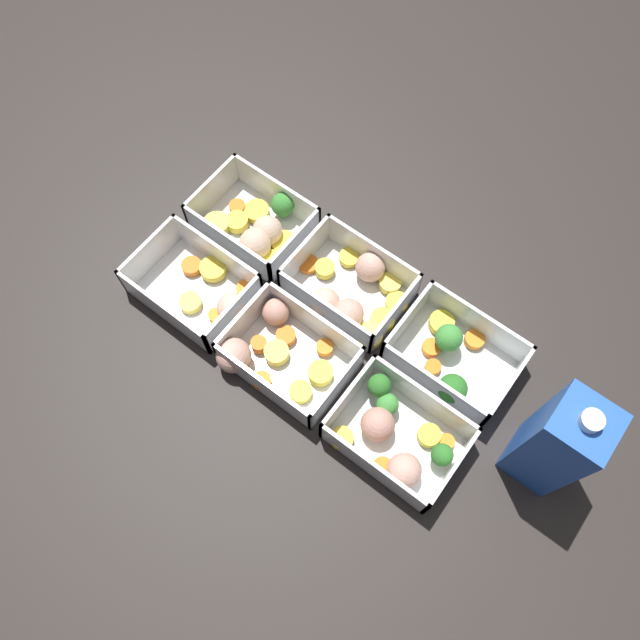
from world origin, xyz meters
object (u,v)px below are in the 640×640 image
object	(u,v)px
container_near_right	(257,227)
juice_carton	(556,443)
container_near_center	(351,291)
container_far_right	(202,289)
container_far_left	(395,435)
container_near_left	(452,357)
container_far_center	(276,352)

from	to	relation	value
container_near_right	juice_carton	distance (m)	0.50
container_near_right	juice_carton	xyz separation A→B (m)	(-0.49, 0.05, 0.07)
container_near_center	container_near_right	world-z (taller)	same
container_near_right	container_far_right	bearing A→B (deg)	91.57
container_far_left	container_far_right	world-z (taller)	same
juice_carton	container_near_left	bearing A→B (deg)	-17.61
container_near_center	juice_carton	distance (m)	0.33
container_near_left	container_near_right	xyz separation A→B (m)	(0.34, 0.00, -0.00)
container_near_left	container_near_center	bearing A→B (deg)	0.44
container_far_center	juice_carton	size ratio (longest dim) A/B	0.82
container_near_center	container_far_right	distance (m)	0.21
container_far_right	container_far_center	bearing A→B (deg)	175.66
container_near_left	container_near_center	distance (m)	0.17
container_near_right	container_far_left	xyz separation A→B (m)	(-0.34, 0.13, 0.00)
container_far_right	juice_carton	size ratio (longest dim) A/B	0.87
container_far_left	container_far_right	bearing A→B (deg)	-1.27
container_near_left	container_far_right	distance (m)	0.36
container_near_left	container_near_center	world-z (taller)	same
container_far_right	container_near_right	bearing A→B (deg)	-88.43
container_near_center	container_far_center	xyz separation A→B (m)	(0.03, 0.14, 0.00)
container_near_left	container_far_left	xyz separation A→B (m)	(0.00, 0.13, -0.00)
container_near_right	container_far_center	size ratio (longest dim) A/B	0.99
juice_carton	container_far_left	bearing A→B (deg)	28.60
container_near_center	container_far_left	xyz separation A→B (m)	(-0.16, 0.13, 0.00)
container_far_left	container_far_right	distance (m)	0.33
container_far_right	juice_carton	xyz separation A→B (m)	(-0.49, -0.08, 0.08)
juice_carton	container_near_center	bearing A→B (deg)	-8.49
container_far_center	container_far_left	bearing A→B (deg)	-178.99
container_far_center	container_far_right	world-z (taller)	same
container_near_left	container_far_right	size ratio (longest dim) A/B	0.92
container_near_center	container_far_center	distance (m)	0.14
container_near_right	container_far_center	world-z (taller)	same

